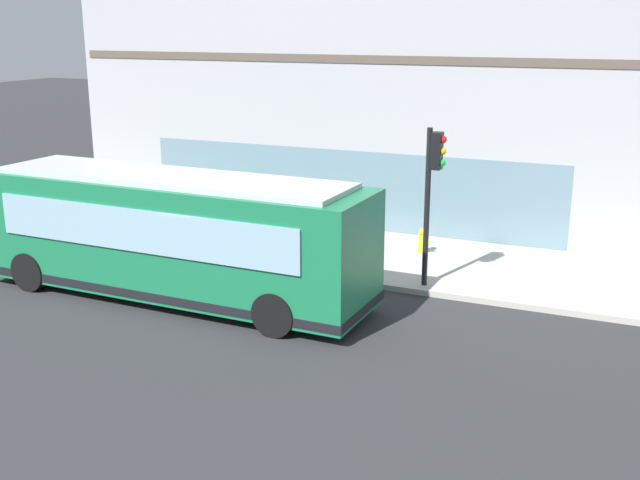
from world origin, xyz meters
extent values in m
plane|color=#2D2D30|center=(0.00, 0.00, 0.00)|extent=(120.00, 120.00, 0.00)
cube|color=#B2ADA3|center=(4.66, 0.00, 0.07)|extent=(4.11, 40.00, 0.15)
cube|color=#A8A8AD|center=(11.51, 0.00, 5.01)|extent=(9.60, 19.18, 10.02)
cube|color=brown|center=(6.86, 0.00, 5.51)|extent=(0.36, 18.80, 0.24)
cube|color=slate|center=(6.76, 0.00, 1.60)|extent=(0.12, 13.43, 2.40)
cube|color=#197247|center=(0.10, 1.84, 1.60)|extent=(2.77, 10.06, 2.70)
cube|color=silver|center=(0.10, 1.84, 3.01)|extent=(2.36, 9.05, 0.12)
cube|color=#8CB2C6|center=(0.23, 6.82, 2.05)|extent=(2.20, 0.14, 1.20)
cube|color=#8CB2C6|center=(1.37, 1.81, 2.00)|extent=(0.28, 8.20, 1.00)
cube|color=#8CB2C6|center=(-1.17, 1.87, 2.00)|extent=(0.28, 8.20, 1.00)
cube|color=black|center=(0.10, 1.84, 0.43)|extent=(2.81, 10.10, 0.20)
cylinder|color=black|center=(1.35, 5.41, 0.50)|extent=(0.33, 1.01, 1.00)
cylinder|color=black|center=(-0.95, 5.47, 0.50)|extent=(0.33, 1.01, 1.00)
cylinder|color=black|center=(1.16, -1.59, 0.50)|extent=(0.33, 1.01, 1.00)
cylinder|color=black|center=(-1.14, -1.53, 0.50)|extent=(0.33, 1.01, 1.00)
cylinder|color=black|center=(3.03, -3.67, 2.14)|extent=(0.14, 0.14, 3.98)
cube|color=black|center=(3.03, -3.86, 3.58)|extent=(0.32, 0.24, 0.90)
sphere|color=red|center=(3.03, -3.99, 3.86)|extent=(0.20, 0.20, 0.20)
sphere|color=yellow|center=(3.03, -3.99, 3.58)|extent=(0.20, 0.20, 0.20)
sphere|color=green|center=(3.03, -3.99, 3.30)|extent=(0.20, 0.20, 0.20)
cylinder|color=gold|center=(5.71, -2.83, 0.43)|extent=(0.24, 0.24, 0.55)
sphere|color=gold|center=(5.71, -2.83, 0.78)|extent=(0.22, 0.22, 0.22)
cylinder|color=gold|center=(5.71, -3.00, 0.48)|extent=(0.10, 0.12, 0.10)
cylinder|color=gold|center=(5.88, -2.83, 0.48)|extent=(0.12, 0.10, 0.10)
cylinder|color=gold|center=(4.94, 2.44, 0.53)|extent=(0.14, 0.14, 0.75)
cylinder|color=gold|center=(5.11, 2.37, 0.53)|extent=(0.14, 0.14, 0.75)
cylinder|color=#99994C|center=(5.03, 2.40, 1.20)|extent=(0.32, 0.32, 0.59)
sphere|color=beige|center=(5.03, 2.40, 1.60)|extent=(0.20, 0.20, 0.20)
cylinder|color=#3F8C4C|center=(3.90, 0.42, 0.56)|extent=(0.14, 0.14, 0.83)
cylinder|color=#3F8C4C|center=(3.99, 0.58, 0.56)|extent=(0.14, 0.14, 0.83)
cylinder|color=#8C3F8C|center=(3.95, 0.50, 1.30)|extent=(0.32, 0.32, 0.66)
sphere|color=brown|center=(3.95, 0.50, 1.74)|extent=(0.22, 0.22, 0.22)
cube|color=#197233|center=(3.66, 5.80, 0.60)|extent=(0.44, 0.40, 0.90)
cube|color=#8CB2C6|center=(3.66, 5.59, 0.78)|extent=(0.35, 0.03, 0.30)
camera|label=1|loc=(-15.01, -8.64, 6.56)|focal=43.36mm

